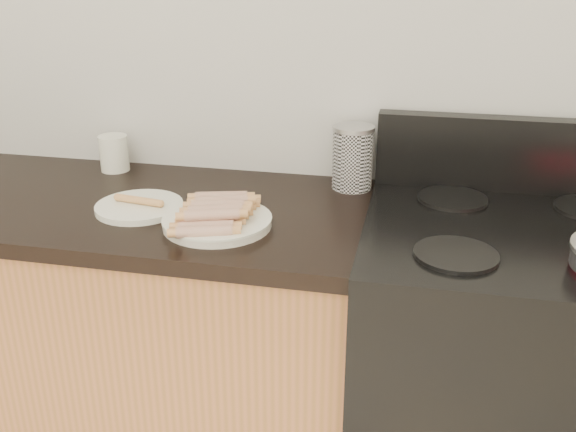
% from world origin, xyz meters
% --- Properties ---
extents(wall_back, '(4.00, 0.04, 2.60)m').
position_xyz_m(wall_back, '(0.00, 2.00, 1.30)').
color(wall_back, silver).
rests_on(wall_back, ground).
extents(cabinet_base, '(2.20, 0.59, 0.86)m').
position_xyz_m(cabinet_base, '(-0.70, 1.69, 0.43)').
color(cabinet_base, '#A5633A').
rests_on(cabinet_base, floor).
extents(stove, '(0.76, 0.65, 0.91)m').
position_xyz_m(stove, '(0.78, 1.68, 0.46)').
color(stove, black).
rests_on(stove, floor).
extents(stove_panel, '(0.76, 0.06, 0.20)m').
position_xyz_m(stove_panel, '(0.78, 1.96, 1.01)').
color(stove_panel, black).
rests_on(stove_panel, stove).
extents(burner_near_left, '(0.18, 0.18, 0.01)m').
position_xyz_m(burner_near_left, '(0.61, 1.51, 0.92)').
color(burner_near_left, black).
rests_on(burner_near_left, stove).
extents(burner_far_left, '(0.18, 0.18, 0.01)m').
position_xyz_m(burner_far_left, '(0.61, 1.84, 0.92)').
color(burner_far_left, black).
rests_on(burner_far_left, stove).
extents(main_plate, '(0.32, 0.32, 0.02)m').
position_xyz_m(main_plate, '(0.05, 1.58, 0.91)').
color(main_plate, white).
rests_on(main_plate, counter_slab).
extents(side_plate, '(0.23, 0.23, 0.02)m').
position_xyz_m(side_plate, '(-0.17, 1.64, 0.91)').
color(side_plate, white).
rests_on(side_plate, counter_slab).
extents(hotdog_pile, '(0.13, 0.26, 0.05)m').
position_xyz_m(hotdog_pile, '(0.05, 1.58, 0.94)').
color(hotdog_pile, maroon).
rests_on(hotdog_pile, main_plate).
extents(plain_sausages, '(0.13, 0.04, 0.02)m').
position_xyz_m(plain_sausages, '(-0.17, 1.64, 0.93)').
color(plain_sausages, '#BB7333').
rests_on(plain_sausages, side_plate).
extents(canister, '(0.11, 0.11, 0.18)m').
position_xyz_m(canister, '(0.34, 1.92, 0.99)').
color(canister, silver).
rests_on(canister, counter_slab).
extents(mug, '(0.10, 0.10, 0.11)m').
position_xyz_m(mug, '(-0.38, 1.92, 0.95)').
color(mug, silver).
rests_on(mug, counter_slab).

